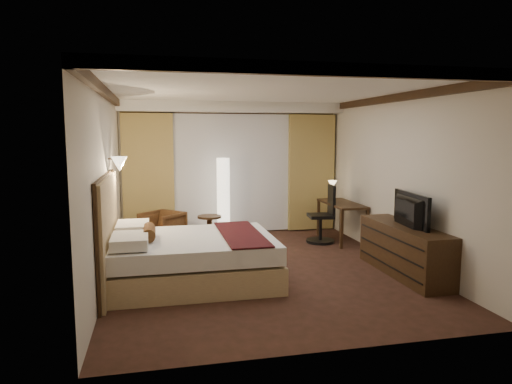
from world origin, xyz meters
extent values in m
cube|color=#301E12|center=(0.00, 0.00, 0.00)|extent=(4.50, 5.50, 0.01)
cube|color=white|center=(0.00, 0.00, 2.70)|extent=(4.50, 5.50, 0.01)
cube|color=beige|center=(0.00, 2.75, 1.35)|extent=(4.50, 0.02, 2.70)
cube|color=beige|center=(-2.25, 0.00, 1.35)|extent=(0.02, 5.50, 2.70)
cube|color=beige|center=(2.25, 0.00, 1.35)|extent=(0.02, 5.50, 2.70)
cube|color=white|center=(0.00, 2.50, 2.60)|extent=(4.50, 0.50, 0.20)
cube|color=silver|center=(0.00, 2.67, 1.25)|extent=(2.48, 0.04, 2.45)
cube|color=tan|center=(-1.70, 2.61, 1.25)|extent=(1.00, 0.14, 2.45)
cube|color=tan|center=(1.70, 2.61, 1.25)|extent=(1.00, 0.14, 2.45)
imported|color=#432214|center=(-1.46, 1.98, 0.34)|extent=(0.91, 0.91, 0.68)
imported|color=black|center=(1.97, -0.70, 1.05)|extent=(0.73, 1.14, 0.14)
camera|label=1|loc=(-1.56, -6.64, 2.07)|focal=32.00mm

